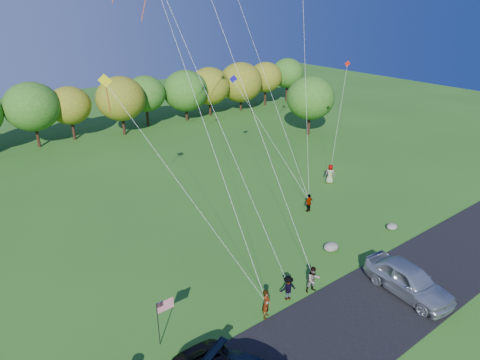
# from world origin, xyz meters

# --- Properties ---
(ground) EXTENTS (140.00, 140.00, 0.00)m
(ground) POSITION_xyz_m (0.00, 0.00, 0.00)
(ground) COLOR #295E1B
(ground) RESTS_ON ground
(asphalt_lane) EXTENTS (44.00, 6.00, 0.06)m
(asphalt_lane) POSITION_xyz_m (0.00, -4.00, 0.03)
(asphalt_lane) COLOR black
(asphalt_lane) RESTS_ON ground
(treeline) EXTENTS (75.66, 27.71, 8.40)m
(treeline) POSITION_xyz_m (0.53, 36.59, 4.76)
(treeline) COLOR #382214
(treeline) RESTS_ON ground
(minivan_silver) EXTENTS (2.71, 5.65, 1.86)m
(minivan_silver) POSITION_xyz_m (5.29, -4.35, 0.99)
(minivan_silver) COLOR #B1B7BC
(minivan_silver) RESTS_ON asphalt_lane
(flyer_a) EXTENTS (0.77, 0.72, 1.77)m
(flyer_a) POSITION_xyz_m (-2.68, -0.80, 0.88)
(flyer_a) COLOR #4C4C59
(flyer_a) RESTS_ON ground
(flyer_b) EXTENTS (0.99, 0.87, 1.71)m
(flyer_b) POSITION_xyz_m (1.00, -0.80, 0.85)
(flyer_b) COLOR #4C4C59
(flyer_b) RESTS_ON ground
(flyer_c) EXTENTS (1.13, 0.84, 1.56)m
(flyer_c) POSITION_xyz_m (-0.66, -0.40, 0.78)
(flyer_c) COLOR #4C4C59
(flyer_c) RESTS_ON ground
(flyer_d) EXTENTS (0.94, 0.45, 1.55)m
(flyer_d) POSITION_xyz_m (8.40, 6.74, 0.78)
(flyer_d) COLOR #4C4C59
(flyer_d) RESTS_ON ground
(flyer_e) EXTENTS (1.02, 1.09, 1.87)m
(flyer_e) POSITION_xyz_m (14.23, 9.68, 0.94)
(flyer_e) COLOR #4C4C59
(flyer_e) RESTS_ON ground
(flag_assembly) EXTENTS (0.96, 0.62, 2.59)m
(flag_assembly) POSITION_xyz_m (-8.01, 0.93, 1.95)
(flag_assembly) COLOR black
(flag_assembly) RESTS_ON ground
(boulder_near) EXTENTS (1.13, 0.89, 0.57)m
(boulder_near) POSITION_xyz_m (5.33, 1.59, 0.28)
(boulder_near) COLOR gray
(boulder_near) RESTS_ON ground
(boulder_far) EXTENTS (0.88, 0.74, 0.46)m
(boulder_far) POSITION_xyz_m (11.28, 0.77, 0.23)
(boulder_far) COLOR gray
(boulder_far) RESTS_ON ground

